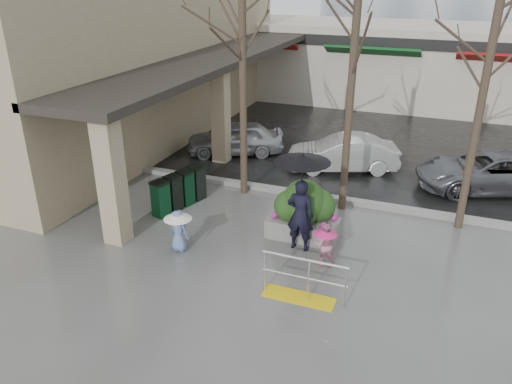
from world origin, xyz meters
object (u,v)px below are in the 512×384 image
Objects in this scene: car_c at (489,171)px; news_boxes at (179,190)px; child_pink at (325,242)px; car_b at (343,153)px; planter at (304,210)px; tree_west at (242,28)px; tree_midwest at (356,27)px; handrail at (302,284)px; child_blue at (178,226)px; car_a at (235,138)px; tree_mideast at (491,48)px; woman at (301,196)px.

news_boxes is at bearing -81.83° from car_c.
car_b is at bearing -99.23° from child_pink.
planter is at bearing -71.15° from child_pink.
tree_midwest reaches higher than tree_west.
planter is 0.42× the size of car_c.
news_boxes is at bearing 146.84° from handrail.
child_blue is (-3.34, -3.95, -4.54)m from tree_midwest.
news_boxes is 9.91m from car_c.
child_blue reaches higher than news_boxes.
tree_mideast is at bearing 43.34° from car_a.
woman is (-0.67, 2.05, 1.12)m from handrail.
planter is 0.49× the size of car_b.
planter is at bearing 13.96° from car_a.
planter is at bearing -105.80° from tree_midwest.
handrail is 0.27× the size of tree_midwest.
tree_west is (-3.36, 4.80, 4.71)m from handrail.
car_b reaches higher than handrail.
planter is at bearing -38.95° from tree_west.
child_pink is at bearing 13.57° from car_a.
tree_west reaches higher than child_pink.
tree_mideast is 5.30m from car_c.
tree_west reaches higher than car_b.
tree_west is 1.05× the size of tree_mideast.
handrail is 8.82m from car_c.
tree_midwest is (3.20, 0.00, 0.15)m from tree_west.
tree_west reaches higher than tree_mideast.
tree_mideast reaches higher than car_c.
child_pink is at bearing -1.81° from news_boxes.
tree_west reaches higher than car_a.
tree_west is at bearing -180.00° from tree_midwest.
woman reaches higher than car_b.
tree_midwest is 3.32m from tree_mideast.
woman is 1.38× the size of planter.
handrail is at bearing 7.36° from car_a.
car_c is at bearing 37.14° from tree_midwest.
car_c is (4.09, 3.10, -4.60)m from tree_midwest.
handrail is at bearing -17.02° from news_boxes.
car_b is at bearing -88.30° from woman.
car_a reaches higher than handrail.
tree_west is 5.81m from car_a.
child_pink reaches higher than handrail.
car_b is (-0.84, 7.88, 0.25)m from handrail.
tree_midwest reaches higher than car_b.
woman is 0.68× the size of car_b.
tree_west reaches higher than woman.
child_blue is at bearing -130.25° from tree_midwest.
tree_west is 5.98m from car_b.
tree_west is 6.50m from tree_mideast.
handrail is 2.83m from planter.
car_c reaches higher than news_boxes.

